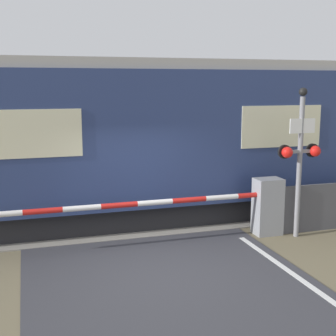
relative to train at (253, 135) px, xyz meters
name	(u,v)px	position (x,y,z in m)	size (l,w,h in m)	color
ground_plane	(158,267)	(-3.58, -3.24, -2.00)	(80.00, 80.00, 0.00)	#6B6047
track_bed	(123,218)	(-3.58, 0.00, -1.98)	(36.00, 3.20, 0.13)	gray
train	(253,135)	(0.00, 0.00, 0.00)	(20.84, 2.83, 3.91)	black
crossing_barrier	(246,206)	(-1.22, -2.10, -1.31)	(6.41, 0.44, 1.28)	gray
signal_post	(300,153)	(-0.14, -2.46, -0.13)	(0.99, 0.26, 3.28)	gray
roadside_fence	(333,206)	(0.97, -2.22, -1.45)	(3.45, 0.06, 1.10)	#4C4C51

